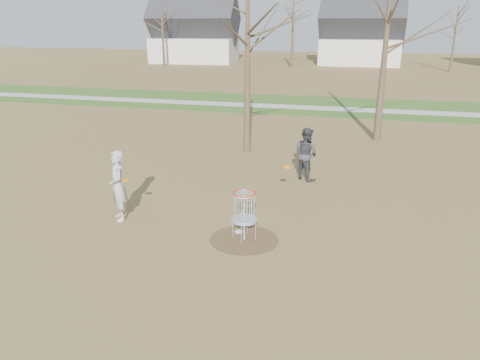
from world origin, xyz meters
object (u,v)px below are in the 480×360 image
at_px(player_throwing, 306,154).
at_px(disc_golf_basket, 244,207).
at_px(player_standing, 118,186).
at_px(disc_grounded, 239,232).

height_order(player_throwing, disc_golf_basket, player_throwing).
xyz_separation_m(player_standing, disc_golf_basket, (3.74, -0.42, -0.10)).
bearing_deg(disc_grounded, player_standing, 179.64).
bearing_deg(player_throwing, disc_grounded, 111.79).
xyz_separation_m(player_throwing, disc_golf_basket, (-0.91, -5.34, -0.02)).
relative_size(player_throwing, disc_golf_basket, 1.39).
relative_size(player_standing, player_throwing, 1.08).
relative_size(player_throwing, disc_grounded, 8.51).
distance_m(player_standing, disc_grounded, 3.63).
bearing_deg(disc_golf_basket, player_throwing, 80.31).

